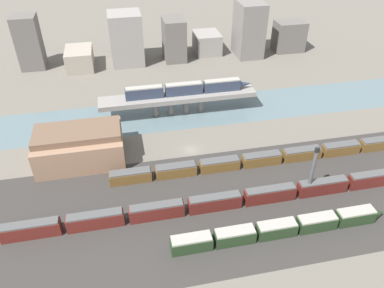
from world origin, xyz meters
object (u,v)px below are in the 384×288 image
object	(u,v)px
train_yard_mid	(220,202)
warehouse_building	(80,146)
train_on_bridge	(188,89)
train_yard_far	(267,158)
train_yard_near	(282,228)
signal_tower	(312,173)

from	to	relation	value
train_yard_mid	warehouse_building	distance (m)	43.24
train_on_bridge	train_yard_far	size ratio (longest dim) A/B	0.49
train_yard_near	train_yard_far	size ratio (longest dim) A/B	0.58
train_yard_near	train_on_bridge	bearing A→B (deg)	99.97
train_yard_near	train_yard_far	world-z (taller)	train_yard_near
train_yard_near	signal_tower	size ratio (longest dim) A/B	3.47
warehouse_building	signal_tower	xyz separation A→B (m)	(56.70, -27.11, 2.50)
train_yard_mid	signal_tower	bearing A→B (deg)	-0.24
train_yard_mid	signal_tower	xyz separation A→B (m)	(23.06, -0.10, 5.31)
train_on_bridge	train_yard_mid	distance (m)	47.40
train_on_bridge	train_yard_near	xyz separation A→B (m)	(10.14, -57.68, -7.39)
warehouse_building	train_on_bridge	bearing A→B (deg)	29.58
train_yard_near	warehouse_building	world-z (taller)	warehouse_building
train_on_bridge	train_yard_near	size ratio (longest dim) A/B	0.84
train_yard_mid	train_yard_far	size ratio (longest dim) A/B	1.16
train_on_bridge	train_yard_mid	bearing A→B (deg)	-91.56
train_yard_far	signal_tower	size ratio (longest dim) A/B	5.96
train_yard_near	train_yard_mid	size ratio (longest dim) A/B	0.50
train_on_bridge	train_yard_far	distance (m)	37.06
signal_tower	train_yard_far	bearing A→B (deg)	110.73
train_yard_near	train_yard_far	xyz separation A→B (m)	(6.15, 25.24, -0.08)
train_on_bridge	warehouse_building	size ratio (longest dim) A/B	1.79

